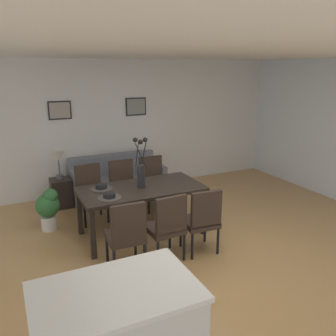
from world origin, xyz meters
TOP-DOWN VIEW (x-y plane):
  - ground_plane at (0.00, 0.00)m, footprint 9.00×9.00m
  - back_wall_panel at (0.00, 3.25)m, footprint 9.00×0.10m
  - ceiling_panel at (0.00, 0.40)m, footprint 9.00×7.20m
  - dining_table at (-0.25, 1.05)m, footprint 1.80×0.91m
  - dining_chair_near_left at (-0.78, 0.20)m, footprint 0.46×0.46m
  - dining_chair_near_right at (-0.81, 1.90)m, footprint 0.47×0.47m
  - dining_chair_far_left at (-0.24, 0.19)m, footprint 0.46×0.46m
  - dining_chair_far_right at (-0.24, 1.92)m, footprint 0.45×0.45m
  - dining_chair_mid_left at (0.26, 0.16)m, footprint 0.47×0.47m
  - dining_chair_mid_right at (0.32, 1.94)m, footprint 0.45×0.45m
  - centerpiece_vase at (-0.25, 1.05)m, footprint 0.21×0.23m
  - placemat_near_left at (-0.79, 0.84)m, footprint 0.32×0.32m
  - bowl_near_left at (-0.79, 0.84)m, footprint 0.17×0.17m
  - placemat_near_right at (-0.79, 1.25)m, footprint 0.32×0.32m
  - bowl_near_right at (-0.79, 1.25)m, footprint 0.17×0.17m
  - sofa at (-0.11, 2.70)m, footprint 1.71×0.84m
  - side_table at (-1.16, 2.69)m, footprint 0.36×0.36m
  - table_lamp at (-1.16, 2.69)m, footprint 0.22×0.22m
  - framed_picture_left at (-1.00, 3.18)m, footprint 0.41×0.03m
  - framed_picture_center at (0.49, 3.18)m, footprint 0.43×0.03m
  - potted_plant at (-1.49, 1.80)m, footprint 0.36×0.36m

SIDE VIEW (x-z plane):
  - ground_plane at x=0.00m, z-range 0.00..0.00m
  - side_table at x=-1.16m, z-range 0.00..0.52m
  - sofa at x=-0.11m, z-range -0.12..0.68m
  - potted_plant at x=-1.49m, z-range 0.04..0.71m
  - dining_chair_near_left at x=-0.78m, z-range 0.05..0.97m
  - dining_chair_near_right at x=-0.81m, z-range 0.05..0.97m
  - dining_chair_far_left at x=-0.24m, z-range 0.05..0.97m
  - dining_chair_far_right at x=-0.24m, z-range 0.05..0.97m
  - dining_chair_mid_left at x=0.26m, z-range 0.05..0.97m
  - dining_chair_mid_right at x=0.32m, z-range 0.05..0.97m
  - dining_table at x=-0.25m, z-range 0.29..1.03m
  - placemat_near_left at x=-0.79m, z-range 0.74..0.75m
  - placemat_near_right at x=-0.79m, z-range 0.74..0.75m
  - bowl_near_left at x=-0.79m, z-range 0.75..0.81m
  - bowl_near_right at x=-0.79m, z-range 0.75..0.81m
  - table_lamp at x=-1.16m, z-range 0.64..1.15m
  - centerpiece_vase at x=-0.25m, z-range 0.66..1.39m
  - back_wall_panel at x=0.00m, z-range 0.00..2.60m
  - framed_picture_left at x=-1.00m, z-range 1.51..1.85m
  - framed_picture_center at x=0.49m, z-range 1.50..1.86m
  - ceiling_panel at x=0.00m, z-range 2.60..2.68m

